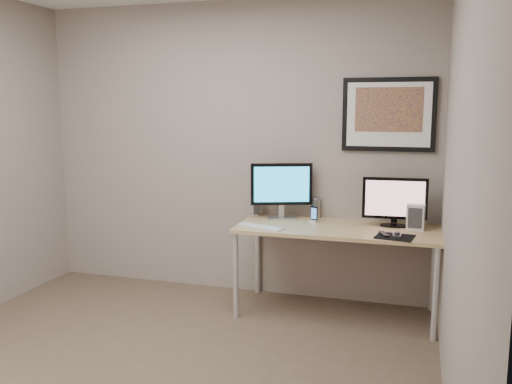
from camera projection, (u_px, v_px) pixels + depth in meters
floor at (148, 373)px, 3.46m from camera, size 3.60×3.60×0.00m
room at (172, 113)px, 3.63m from camera, size 3.60×3.60×3.60m
desk at (337, 235)px, 4.35m from camera, size 1.60×0.70×0.73m
framed_art at (389, 114)px, 4.42m from camera, size 0.75×0.04×0.60m
monitor_large at (281, 188)px, 4.62m from camera, size 0.51×0.24×0.48m
monitor_tv at (395, 201)px, 4.32m from camera, size 0.51×0.13×0.40m
speaker_left at (257, 206)px, 4.80m from camera, size 0.08×0.08×0.17m
speaker_right at (316, 208)px, 4.68m from camera, size 0.08×0.08×0.18m
phone_dock at (314, 214)px, 4.52m from camera, size 0.08×0.08×0.13m
keyboard at (260, 227)px, 4.32m from camera, size 0.42×0.23×0.01m
mousepad at (395, 237)px, 4.01m from camera, size 0.31×0.28×0.00m
mouse at (397, 234)px, 4.02m from camera, size 0.06×0.10×0.03m
remote at (384, 234)px, 4.06m from camera, size 0.09×0.16×0.02m
fan_unit at (416, 217)px, 4.23m from camera, size 0.14×0.11×0.20m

